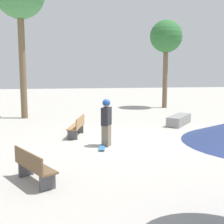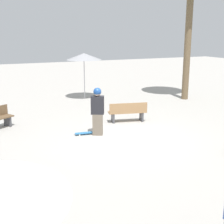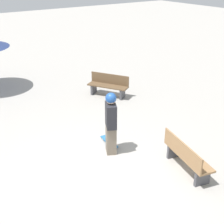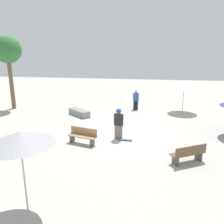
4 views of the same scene
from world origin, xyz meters
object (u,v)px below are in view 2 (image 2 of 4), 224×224
skater_main (98,110)px  skateboard (86,133)px  shade_umbrella_grey (84,57)px  bench_far (128,112)px

skater_main → skateboard: 1.00m
skateboard → shade_umbrella_grey: size_ratio=0.32×
skater_main → bench_far: bearing=-122.9°
skateboard → bench_far: size_ratio=0.49×
skateboard → bench_far: 2.36m
skater_main → bench_far: size_ratio=1.06×
skater_main → skateboard: bearing=-0.8°
skateboard → bench_far: (2.18, 0.82, 0.37)m
shade_umbrella_grey → skater_main: bearing=-105.9°
skateboard → shade_umbrella_grey: shade_umbrella_grey is taller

